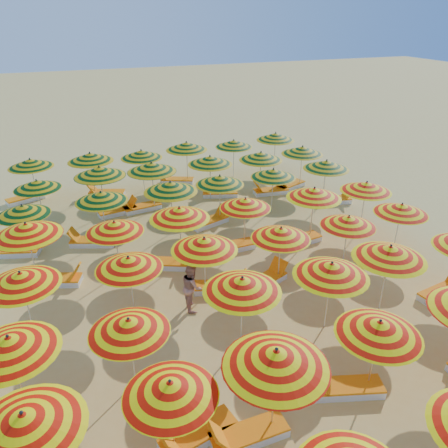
{
  "coord_description": "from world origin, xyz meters",
  "views": [
    {
      "loc": [
        -4.79,
        -12.27,
        8.36
      ],
      "look_at": [
        0.0,
        0.5,
        1.6
      ],
      "focal_mm": 35.0,
      "sensor_mm": 36.0,
      "label": 1
    }
  ],
  "objects": [
    {
      "name": "lounger_24",
      "position": [
        2.0,
        6.52,
        0.15
      ],
      "size": [
        1.83,
        1.07,
        0.69
      ],
      "rotation": [
        0.0,
        0.0,
        2.84
      ],
      "color": "white",
      "rests_on": "ground"
    },
    {
      "name": "umbrella_21",
      "position": [
        1.33,
        -1.21,
        1.83
      ],
      "size": [
        2.05,
        2.05,
        2.08
      ],
      "color": "silver",
      "rests_on": "ground"
    },
    {
      "name": "lounger_6",
      "position": [
        -2.09,
        -6.48,
        0.15
      ],
      "size": [
        1.74,
        0.62,
        0.69
      ],
      "rotation": [
        0.0,
        0.0,
        3.16
      ],
      "color": "white",
      "rests_on": "ground"
    },
    {
      "name": "umbrella_22",
      "position": [
        3.95,
        -1.16,
        1.78
      ],
      "size": [
        2.52,
        2.52,
        2.03
      ],
      "color": "silver",
      "rests_on": "ground"
    },
    {
      "name": "lounger_20",
      "position": [
        0.57,
        3.69,
        0.15
      ],
      "size": [
        1.83,
        1.1,
        0.69
      ],
      "rotation": [
        0.0,
        0.0,
        0.32
      ],
      "color": "white",
      "rests_on": "ground"
    },
    {
      "name": "umbrella_12",
      "position": [
        -6.54,
        -3.96,
        1.95
      ],
      "size": [
        2.27,
        2.27,
        2.22
      ],
      "color": "silver",
      "rests_on": "ground"
    },
    {
      "name": "lounger_13",
      "position": [
        0.82,
        -1.27,
        0.15
      ],
      "size": [
        1.82,
        1.22,
        0.69
      ],
      "rotation": [
        0.0,
        0.0,
        0.41
      ],
      "color": "white",
      "rests_on": "ground"
    },
    {
      "name": "beachgoer_b",
      "position": [
        -1.83,
        -1.61,
        0.77
      ],
      "size": [
        0.66,
        0.81,
        1.55
      ],
      "primitive_type": "imported",
      "rotation": [
        0.0,
        0.0,
        1.47
      ],
      "color": "tan",
      "rests_on": "ground"
    },
    {
      "name": "umbrella_32",
      "position": [
        -1.12,
        3.57,
        2.01
      ],
      "size": [
        2.75,
        2.75,
        2.28
      ],
      "color": "silver",
      "rests_on": "ground"
    },
    {
      "name": "lounger_5",
      "position": [
        -3.11,
        -6.1,
        0.15
      ],
      "size": [
        1.82,
        0.95,
        0.69
      ],
      "rotation": [
        0.0,
        0.0,
        3.37
      ],
      "color": "white",
      "rests_on": "ground"
    },
    {
      "name": "umbrella_19",
      "position": [
        -3.59,
        -1.32,
        1.82
      ],
      "size": [
        2.38,
        2.38,
        2.07
      ],
      "color": "silver",
      "rests_on": "ground"
    },
    {
      "name": "lounger_25",
      "position": [
        4.5,
        5.91,
        0.15
      ],
      "size": [
        1.78,
        0.74,
        0.69
      ],
      "rotation": [
        0.0,
        0.0,
        3.05
      ],
      "color": "white",
      "rests_on": "ground"
    },
    {
      "name": "lounger_11",
      "position": [
        5.89,
        -3.86,
        0.15
      ],
      "size": [
        1.8,
        0.85,
        0.69
      ],
      "rotation": [
        0.0,
        0.0,
        0.16
      ],
      "color": "white",
      "rests_on": "ground"
    },
    {
      "name": "umbrella_41",
      "position": [
        6.36,
        6.24,
        1.96
      ],
      "size": [
        2.78,
        2.78,
        2.22
      ],
      "color": "silver",
      "rests_on": "ground"
    },
    {
      "name": "lounger_12",
      "position": [
        -0.68,
        -1.1,
        0.15
      ],
      "size": [
        1.83,
        1.1,
        0.69
      ],
      "rotation": [
        0.0,
        0.0,
        -0.32
      ],
      "color": "white",
      "rests_on": "ground"
    },
    {
      "name": "lounger_27",
      "position": [
        -6.91,
        9.22,
        0.15
      ],
      "size": [
        1.82,
        1.17,
        0.69
      ],
      "rotation": [
        0.0,
        0.0,
        0.37
      ],
      "color": "white",
      "rests_on": "ground"
    },
    {
      "name": "umbrella_30",
      "position": [
        -6.58,
        3.76,
        1.79
      ],
      "size": [
        2.41,
        2.41,
        2.03
      ],
      "color": "silver",
      "rests_on": "ground"
    },
    {
      "name": "lounger_18",
      "position": [
        -7.17,
        3.84,
        0.15
      ],
      "size": [
        1.83,
        1.05,
        0.69
      ],
      "rotation": [
        0.0,
        0.0,
        2.86
      ],
      "color": "white",
      "rests_on": "ground"
    },
    {
      "name": "umbrella_14",
      "position": [
        -1.05,
        -3.63,
        1.94
      ],
      "size": [
        2.46,
        2.46,
        2.21
      ],
      "color": "silver",
      "rests_on": "ground"
    },
    {
      "name": "umbrella_37",
      "position": [
        -3.56,
        6.25,
        2.06
      ],
      "size": [
        2.25,
        2.25,
        2.35
      ],
      "color": "silver",
      "rests_on": "ground"
    },
    {
      "name": "lounger_26",
      "position": [
        5.77,
        6.23,
        0.15
      ],
      "size": [
        1.82,
        1.16,
        0.69
      ],
      "rotation": [
        0.0,
        0.0,
        3.51
      ],
      "color": "white",
      "rests_on": "ground"
    },
    {
      "name": "umbrella_36",
      "position": [
        -6.11,
        6.32,
        1.79
      ],
      "size": [
        2.42,
        2.42,
        2.04
      ],
      "color": "silver",
      "rests_on": "ground"
    },
    {
      "name": "lounger_28",
      "position": [
        -3.23,
        8.54,
        0.15
      ],
      "size": [
        1.83,
        1.14,
        0.69
      ],
      "rotation": [
        0.0,
        0.0,
        2.79
      ],
      "color": "white",
      "rests_on": "ground"
    },
    {
      "name": "umbrella_35",
      "position": [
        6.25,
        3.88,
        1.96
      ],
      "size": [
        2.46,
        2.46,
        2.22
      ],
      "color": "silver",
      "rests_on": "ground"
    },
    {
      "name": "umbrella_7",
      "position": [
        -3.61,
        -6.18,
        1.78
      ],
      "size": [
        2.31,
        2.31,
        2.03
      ],
      "color": "silver",
      "rests_on": "ground"
    },
    {
      "name": "lounger_14",
      "position": [
        -5.74,
        1.26,
        0.15
      ],
      "size": [
        1.83,
        1.12,
        0.69
      ],
      "rotation": [
        0.0,
        0.0,
        -0.34
      ],
      "color": "white",
      "rests_on": "ground"
    },
    {
      "name": "lounger_16",
      "position": [
        0.61,
        1.31,
        0.15
      ],
      "size": [
        1.75,
        0.64,
        0.69
      ],
      "rotation": [
        0.0,
        0.0,
        3.18
      ],
      "color": "white",
      "rests_on": "ground"
    },
    {
      "name": "lounger_17",
      "position": [
        3.32,
        0.85,
        0.15
      ],
      "size": [
        1.8,
        0.82,
        0.69
      ],
      "rotation": [
        0.0,
        0.0,
        3.29
      ],
      "color": "white",
      "rests_on": "ground"
    },
    {
      "name": "lounger_23",
      "position": [
        -1.93,
        6.17,
        0.15
      ],
      "size": [
        1.8,
        0.84,
        0.69
      ],
      "rotation": [
        0.0,
        0.0,
        3.3
      ],
      "color": "white",
      "rests_on": "ground"
    },
    {
      "name": "umbrella_8",
      "position": [
        -1.49,
        -6.44,
        2.07
      ],
      "size": [
        2.32,
        2.32,
        2.36
      ],
      "color": "silver",
      "rests_on": "ground"
    },
    {
      "name": "umbrella_16",
      "position": [
        3.58,
        -3.69,
        2.0
      ],
      "size": [
        2.16,
        2.16,
        2.27
      ],
      "color": "silver",
      "rests_on": "ground"
    },
    {
      "name": "umbrella_31",
      "position": [
        -3.78,
        3.84,
        1.88
      ],
      "size": [
        2.18,
        2.18,
        2.13
      ],
      "color": "silver",
      "rests_on": "ground"
    },
    {
      "name": "umbrella_40",
      "position": [
        3.99,
        6.09,
        1.96
      ],
      "size": [
        2.61,
        2.61,
        2.23
      ],
      "color": "silver",
      "rests_on": "ground"
    },
    {
      "name": "lounger_22",
      "position": [
        -2.96,
        6.17,
        0.15
      ],
      "size": [
        1.81,
        0.86,
        0.69
      ],
      "rotation": [
        0.0,
        0.0,
        0.17
      ],
      "color": "white",
      "rests_on": "ground"
    },
    {
      "name": "umbrella_13",
      "position": [
        -4.05,
        -4.04,
        1.79
      ],
      "size": [
        2.49,
        2.49,
        2.03
      ],
      "color": "silver",
      "rests_on": "ground"
    },
    {
      "name": "umbrella_6",
      "position": [
        -6.19,
        -6.19,
        1.97
      ],
      "size": [
        2.62,
        2.62,
        2.24
      ],
      "color": "silver",
      "rests_on": "ground"
    },
    {
      "name": "umbrella_33",
      "position": [
        1.07,
        3.85,
        1.91
      ],
      "size": [
        2.46,
        2.46,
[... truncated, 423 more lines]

